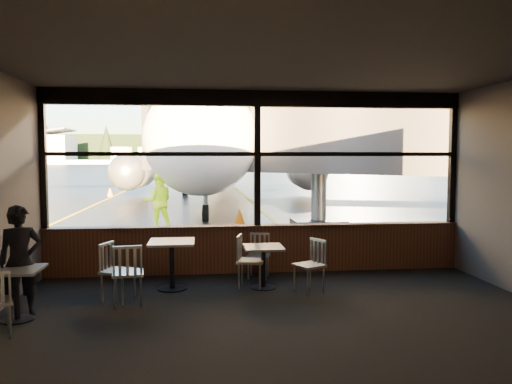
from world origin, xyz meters
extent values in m
plane|color=black|center=(0.00, 120.00, 0.00)|extent=(520.00, 520.00, 0.00)
cube|color=black|center=(0.00, -3.00, 0.01)|extent=(8.00, 6.00, 0.01)
cube|color=#38332D|center=(0.00, -3.00, 3.50)|extent=(8.00, 6.00, 0.04)
cube|color=#4E453E|center=(0.00, -6.00, 1.75)|extent=(8.00, 0.04, 3.50)
cube|color=#562C1A|center=(0.00, 0.00, 0.45)|extent=(8.00, 0.28, 0.90)
cube|color=black|center=(0.00, 0.00, 3.35)|extent=(8.00, 0.18, 0.30)
cube|color=black|center=(-3.95, 0.00, 2.20)|extent=(0.12, 0.12, 2.60)
cube|color=black|center=(0.00, 0.00, 2.20)|extent=(0.12, 0.12, 2.60)
cube|color=black|center=(3.95, 0.00, 2.20)|extent=(0.12, 0.12, 2.60)
cube|color=black|center=(0.00, 0.00, 2.30)|extent=(8.00, 0.10, 0.08)
imported|color=black|center=(-3.62, -2.28, 0.78)|extent=(0.68, 0.59, 1.57)
imported|color=#BFF219|center=(-2.35, 5.75, 0.90)|extent=(0.97, 0.81, 1.79)
cone|color=#F65107|center=(0.23, 7.14, 0.26)|extent=(0.37, 0.37, 0.51)
cone|color=orange|center=(-6.18, 19.66, 0.25)|extent=(0.36, 0.36, 0.51)
cylinder|color=silver|center=(-30.00, 182.00, 3.00)|extent=(8.00, 8.00, 6.00)
cylinder|color=silver|center=(-20.00, 182.00, 3.00)|extent=(8.00, 8.00, 6.00)
cylinder|color=silver|center=(-10.00, 182.00, 3.00)|extent=(8.00, 8.00, 6.00)
cube|color=black|center=(0.00, 210.00, 6.00)|extent=(360.00, 3.00, 12.00)
camera|label=1|loc=(-1.11, -9.51, 2.24)|focal=35.00mm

